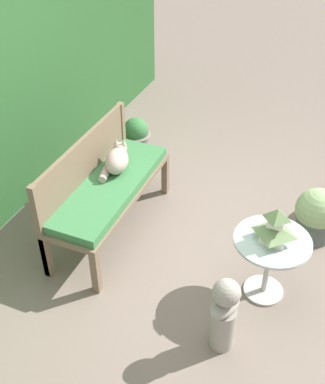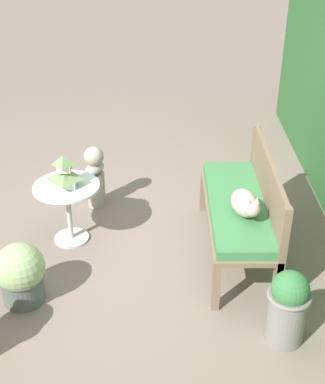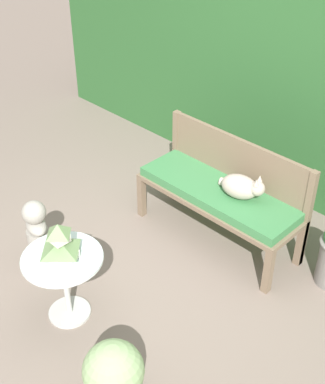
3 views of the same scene
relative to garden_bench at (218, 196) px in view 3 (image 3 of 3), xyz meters
The scene contains 9 objects.
ground 1.03m from the garden_bench, 90.87° to the right, with size 30.00×30.00×0.00m, color #75665B.
foliage_hedge_back 1.49m from the garden_bench, 90.60° to the left, with size 6.40×0.77×2.13m, color #285628.
garden_bench is the anchor object (origin of this frame).
bench_backrest 0.31m from the garden_bench, 90.00° to the left, with size 1.48×0.06×0.91m.
cat 0.28m from the garden_bench, ahead, with size 0.44×0.27×0.24m.
patio_table 1.47m from the garden_bench, 97.95° to the right, with size 0.58×0.58×0.56m.
pagoda_birdhouse 1.49m from the garden_bench, 97.95° to the right, with size 0.25×0.25×0.29m.
garden_bust 1.52m from the garden_bench, 121.94° to the right, with size 0.31×0.23×0.64m.
potted_plant_bench_right 1.82m from the garden_bench, 70.40° to the right, with size 0.39×0.39×0.50m.
Camera 3 is at (2.27, -2.01, 3.06)m, focal length 50.00 mm.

